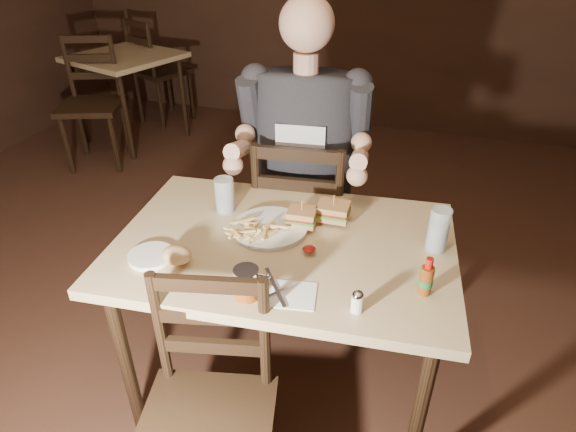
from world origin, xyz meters
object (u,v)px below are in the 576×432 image
(glass_left, at_px, (225,195))
(hot_sauce, at_px, (427,276))
(chair_far, at_px, (303,222))
(bg_chair_near, at_px, (91,106))
(dinner_plate, at_px, (270,229))
(side_plate, at_px, (151,257))
(bg_chair_far, at_px, (162,71))
(chair_near, at_px, (205,430))
(main_table, at_px, (284,260))
(glass_right, at_px, (438,230))
(bg_table, at_px, (126,65))
(syrup_dispenser, at_px, (247,283))
(diner, at_px, (303,124))

(glass_left, height_order, hot_sauce, glass_left)
(chair_far, xyz_separation_m, bg_chair_near, (-2.08, 1.13, 0.01))
(glass_left, bearing_deg, dinner_plate, -21.28)
(chair_far, xyz_separation_m, hot_sauce, (0.59, -0.72, 0.35))
(side_plate, bearing_deg, bg_chair_far, 120.18)
(chair_near, bearing_deg, dinner_plate, 77.54)
(main_table, relative_size, hot_sauce, 9.68)
(dinner_plate, relative_size, glass_right, 1.69)
(bg_table, height_order, glass_left, glass_left)
(chair_near, bearing_deg, chair_far, 78.21)
(chair_far, bearing_deg, glass_left, 59.02)
(side_plate, bearing_deg, hot_sauce, 6.21)
(bg_chair_far, distance_m, glass_right, 3.83)
(bg_chair_far, distance_m, glass_left, 3.29)
(bg_chair_near, relative_size, syrup_dispenser, 9.65)
(main_table, height_order, glass_left, glass_left)
(chair_near, xyz_separation_m, hot_sauce, (0.57, 0.44, 0.39))
(dinner_plate, xyz_separation_m, glass_right, (0.59, 0.06, 0.07))
(syrup_dispenser, bearing_deg, main_table, 81.53)
(bg_chair_far, height_order, hot_sauce, bg_chair_far)
(diner, distance_m, glass_left, 0.48)
(diner, bearing_deg, side_plate, -119.45)
(main_table, height_order, chair_near, chair_near)
(main_table, distance_m, diner, 0.63)
(glass_left, height_order, side_plate, glass_left)
(chair_far, bearing_deg, bg_table, -45.47)
(bg_table, height_order, side_plate, side_plate)
(dinner_plate, bearing_deg, bg_chair_far, 127.33)
(chair_near, xyz_separation_m, glass_left, (-0.22, 0.72, 0.40))
(dinner_plate, distance_m, glass_left, 0.24)
(chair_far, height_order, glass_left, chair_far)
(dinner_plate, relative_size, hot_sauce, 2.07)
(chair_near, relative_size, bg_chair_far, 0.90)
(glass_left, relative_size, syrup_dispenser, 1.35)
(diner, height_order, hot_sauce, diner)
(glass_right, bearing_deg, glass_left, 178.47)
(diner, bearing_deg, dinner_plate, -95.29)
(main_table, height_order, side_plate, side_plate)
(bg_chair_far, xyz_separation_m, glass_right, (2.70, -2.69, 0.36))
(glass_right, bearing_deg, bg_chair_far, 135.03)
(diner, bearing_deg, main_table, -87.78)
(dinner_plate, distance_m, side_plate, 0.44)
(main_table, relative_size, bg_table, 1.28)
(glass_left, relative_size, side_plate, 0.91)
(bg_chair_far, bearing_deg, chair_far, 157.71)
(glass_right, bearing_deg, hot_sauce, -94.57)
(chair_near, height_order, bg_chair_near, bg_chair_near)
(hot_sauce, xyz_separation_m, side_plate, (-0.91, -0.10, -0.06))
(diner, xyz_separation_m, hot_sauce, (0.59, -0.67, -0.18))
(syrup_dispenser, bearing_deg, dinner_plate, 93.08)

